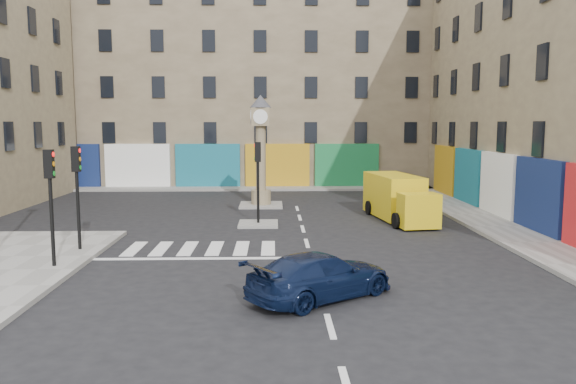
{
  "coord_description": "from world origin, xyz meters",
  "views": [
    {
      "loc": [
        -1.3,
        -17.45,
        4.66
      ],
      "look_at": [
        -0.73,
        4.23,
        2.0
      ],
      "focal_mm": 35.0,
      "sensor_mm": 36.0,
      "label": 1
    }
  ],
  "objects_px": {
    "clock_pillar": "(261,143)",
    "navy_sedan": "(321,276)",
    "traffic_light_left_near": "(50,189)",
    "traffic_light_island": "(258,169)",
    "yellow_van": "(398,198)",
    "traffic_light_left_far": "(77,181)"
  },
  "relations": [
    {
      "from": "traffic_light_left_far",
      "to": "clock_pillar",
      "type": "height_order",
      "value": "clock_pillar"
    },
    {
      "from": "traffic_light_island",
      "to": "traffic_light_left_far",
      "type": "bearing_deg",
      "value": -139.4
    },
    {
      "from": "traffic_light_left_near",
      "to": "yellow_van",
      "type": "distance_m",
      "value": 16.0
    },
    {
      "from": "traffic_light_left_far",
      "to": "traffic_light_island",
      "type": "relative_size",
      "value": 1.0
    },
    {
      "from": "traffic_light_left_far",
      "to": "navy_sedan",
      "type": "distance_m",
      "value": 10.13
    },
    {
      "from": "navy_sedan",
      "to": "yellow_van",
      "type": "xyz_separation_m",
      "value": [
        4.77,
        12.26,
        0.44
      ]
    },
    {
      "from": "yellow_van",
      "to": "traffic_light_island",
      "type": "bearing_deg",
      "value": -176.69
    },
    {
      "from": "traffic_light_island",
      "to": "yellow_van",
      "type": "bearing_deg",
      "value": 11.34
    },
    {
      "from": "traffic_light_left_near",
      "to": "traffic_light_island",
      "type": "height_order",
      "value": "traffic_light_left_near"
    },
    {
      "from": "clock_pillar",
      "to": "navy_sedan",
      "type": "distance_m",
      "value": 17.27
    },
    {
      "from": "traffic_light_left_near",
      "to": "yellow_van",
      "type": "bearing_deg",
      "value": 35.08
    },
    {
      "from": "navy_sedan",
      "to": "traffic_light_left_near",
      "type": "bearing_deg",
      "value": 33.1
    },
    {
      "from": "traffic_light_island",
      "to": "traffic_light_left_near",
      "type": "bearing_deg",
      "value": -128.93
    },
    {
      "from": "traffic_light_left_near",
      "to": "traffic_light_island",
      "type": "bearing_deg",
      "value": 51.07
    },
    {
      "from": "traffic_light_left_near",
      "to": "traffic_light_left_far",
      "type": "distance_m",
      "value": 2.4
    },
    {
      "from": "traffic_light_left_near",
      "to": "navy_sedan",
      "type": "relative_size",
      "value": 0.86
    },
    {
      "from": "traffic_light_left_near",
      "to": "traffic_light_left_far",
      "type": "relative_size",
      "value": 1.0
    },
    {
      "from": "traffic_light_left_near",
      "to": "yellow_van",
      "type": "height_order",
      "value": "traffic_light_left_near"
    },
    {
      "from": "traffic_light_left_near",
      "to": "yellow_van",
      "type": "xyz_separation_m",
      "value": [
        13.03,
        9.15,
        -1.56
      ]
    },
    {
      "from": "traffic_light_left_near",
      "to": "traffic_light_left_far",
      "type": "height_order",
      "value": "same"
    },
    {
      "from": "traffic_light_left_far",
      "to": "yellow_van",
      "type": "distance_m",
      "value": 14.76
    },
    {
      "from": "navy_sedan",
      "to": "traffic_light_left_far",
      "type": "bearing_deg",
      "value": 20.03
    }
  ]
}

